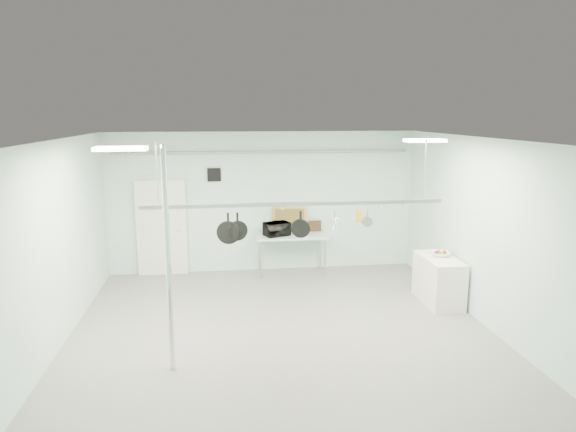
{
  "coord_description": "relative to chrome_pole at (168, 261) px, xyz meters",
  "views": [
    {
      "loc": [
        -0.95,
        -7.55,
        3.6
      ],
      "look_at": [
        0.18,
        1.0,
        1.87
      ],
      "focal_mm": 32.0,
      "sensor_mm": 36.0,
      "label": 1
    }
  ],
  "objects": [
    {
      "name": "skillet_mid",
      "position": [
        0.99,
        0.9,
        0.27
      ],
      "size": [
        0.33,
        0.12,
        0.44
      ],
      "primitive_type": null,
      "rotation": [
        0.0,
        0.0,
        0.18
      ],
      "color": "black",
      "rests_on": "pot_rack"
    },
    {
      "name": "grater",
      "position": [
        2.94,
        0.9,
        0.37
      ],
      "size": [
        0.09,
        0.05,
        0.22
      ],
      "primitive_type": null,
      "rotation": [
        0.0,
        0.0,
        0.37
      ],
      "color": "#CECC18",
      "rests_on": "pot_rack"
    },
    {
      "name": "back_wall",
      "position": [
        1.7,
        4.59,
        0.0
      ],
      "size": [
        7.0,
        0.02,
        3.2
      ],
      "primitive_type": "cube",
      "color": "silver",
      "rests_on": "floor"
    },
    {
      "name": "side_cabinet",
      "position": [
        4.85,
        2.0,
        -1.15
      ],
      "size": [
        0.6,
        1.2,
        0.9
      ],
      "primitive_type": "cube",
      "color": "silver",
      "rests_on": "floor"
    },
    {
      "name": "fruit_cluster",
      "position": [
        4.9,
        2.1,
        -0.62
      ],
      "size": [
        0.24,
        0.24,
        0.09
      ],
      "primitive_type": null,
      "color": "#A80F12",
      "rests_on": "fruit_bowl"
    },
    {
      "name": "ceiling",
      "position": [
        1.7,
        0.6,
        1.59
      ],
      "size": [
        7.0,
        8.0,
        0.02
      ],
      "primitive_type": "cube",
      "color": "silver",
      "rests_on": "back_wall"
    },
    {
      "name": "whisk",
      "position": [
        2.54,
        0.9,
        0.31
      ],
      "size": [
        0.24,
        0.24,
        0.34
      ],
      "primitive_type": null,
      "rotation": [
        0.0,
        0.0,
        -0.25
      ],
      "color": "#BABBBF",
      "rests_on": "pot_rack"
    },
    {
      "name": "light_panel_left",
      "position": [
        -0.5,
        -0.2,
        1.56
      ],
      "size": [
        0.65,
        0.3,
        0.05
      ],
      "primitive_type": "cube",
      "color": "white",
      "rests_on": "ceiling"
    },
    {
      "name": "light_panel_right",
      "position": [
        4.1,
        1.2,
        1.56
      ],
      "size": [
        0.65,
        0.3,
        0.05
      ],
      "primitive_type": "cube",
      "color": "white",
      "rests_on": "ceiling"
    },
    {
      "name": "skillet_right",
      "position": [
        1.98,
        0.9,
        0.27
      ],
      "size": [
        0.31,
        0.14,
        0.43
      ],
      "primitive_type": null,
      "rotation": [
        0.0,
        0.0,
        -0.27
      ],
      "color": "black",
      "rests_on": "pot_rack"
    },
    {
      "name": "pot_rack",
      "position": [
        1.9,
        0.9,
        0.63
      ],
      "size": [
        4.8,
        0.06,
        1.0
      ],
      "color": "#B7B7BC",
      "rests_on": "ceiling"
    },
    {
      "name": "saucepan",
      "position": [
        3.07,
        0.9,
        0.35
      ],
      "size": [
        0.18,
        0.14,
        0.28
      ],
      "primitive_type": null,
      "rotation": [
        0.0,
        0.0,
        0.4
      ],
      "color": "#A3A3A7",
      "rests_on": "pot_rack"
    },
    {
      "name": "prep_table",
      "position": [
        2.3,
        4.2,
        -0.77
      ],
      "size": [
        1.6,
        0.7,
        0.91
      ],
      "color": "silver",
      "rests_on": "floor"
    },
    {
      "name": "painting_small",
      "position": [
        2.88,
        4.5,
        -0.57
      ],
      "size": [
        0.3,
        0.1,
        0.25
      ],
      "primitive_type": "cube",
      "rotation": [
        -0.17,
        0.0,
        0.05
      ],
      "color": "#322011",
      "rests_on": "prep_table"
    },
    {
      "name": "fruit_bowl",
      "position": [
        4.9,
        2.1,
        -0.66
      ],
      "size": [
        0.44,
        0.44,
        0.09
      ],
      "primitive_type": "imported",
      "rotation": [
        0.0,
        0.0,
        -0.3
      ],
      "color": "white",
      "rests_on": "side_cabinet"
    },
    {
      "name": "conduit_pipe",
      "position": [
        1.7,
        4.5,
        1.15
      ],
      "size": [
        6.6,
        0.07,
        0.07
      ],
      "primitive_type": "cylinder",
      "rotation": [
        0.0,
        1.57,
        0.0
      ],
      "color": "gray",
      "rests_on": "back_wall"
    },
    {
      "name": "skillet_left",
      "position": [
        0.84,
        0.9,
        0.24
      ],
      "size": [
        0.37,
        0.13,
        0.5
      ],
      "primitive_type": null,
      "rotation": [
        0.0,
        0.0,
        -0.2
      ],
      "color": "black",
      "rests_on": "pot_rack"
    },
    {
      "name": "painting_large",
      "position": [
        2.29,
        4.5,
        -0.41
      ],
      "size": [
        0.79,
        0.19,
        0.58
      ],
      "primitive_type": "cube",
      "rotation": [
        -0.14,
        0.0,
        -0.08
      ],
      "color": "gold",
      "rests_on": "prep_table"
    },
    {
      "name": "wall_vent",
      "position": [
        0.6,
        4.57,
        0.65
      ],
      "size": [
        0.3,
        0.04,
        0.3
      ],
      "primitive_type": "cube",
      "color": "black",
      "rests_on": "back_wall"
    },
    {
      "name": "coffee_canister",
      "position": [
        2.58,
        4.08,
        -0.6
      ],
      "size": [
        0.17,
        0.17,
        0.18
      ],
      "primitive_type": "cylinder",
      "rotation": [
        0.0,
        0.0,
        -0.11
      ],
      "color": "silver",
      "rests_on": "prep_table"
    },
    {
      "name": "door",
      "position": [
        -0.6,
        4.54,
        -0.55
      ],
      "size": [
        1.1,
        0.1,
        2.2
      ],
      "primitive_type": "cube",
      "color": "silver",
      "rests_on": "floor"
    },
    {
      "name": "right_wall",
      "position": [
        5.19,
        0.6,
        0.0
      ],
      "size": [
        0.02,
        8.0,
        3.2
      ],
      "primitive_type": "cube",
      "color": "silver",
      "rests_on": "floor"
    },
    {
      "name": "microwave",
      "position": [
        1.96,
        4.17,
        -0.54
      ],
      "size": [
        0.64,
        0.55,
        0.3
      ],
      "primitive_type": "imported",
      "rotation": [
        0.0,
        0.0,
        3.52
      ],
      "color": "black",
      "rests_on": "prep_table"
    },
    {
      "name": "floor",
      "position": [
        1.7,
        0.6,
        -1.6
      ],
      "size": [
        8.0,
        8.0,
        0.0
      ],
      "primitive_type": "plane",
      "color": "gray",
      "rests_on": "ground"
    },
    {
      "name": "chrome_pole",
      "position": [
        0.0,
        0.0,
        0.0
      ],
      "size": [
        0.08,
        0.08,
        3.2
      ],
      "primitive_type": "cylinder",
      "color": "silver",
      "rests_on": "floor"
    }
  ]
}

